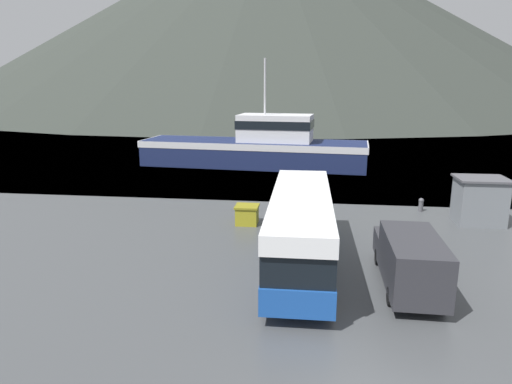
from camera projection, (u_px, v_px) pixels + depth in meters
water_surface at (319, 108)px, 146.60m from camera, size 240.00×240.00×0.00m
hill_backdrop at (271, 14)px, 163.96m from camera, size 217.45×217.45×63.57m
tour_bus at (301, 226)px, 20.03m from camera, size 2.68×11.29×3.28m
delivery_van at (409, 259)px, 18.00m from camera, size 2.10×6.37×2.29m
fishing_boat at (258, 147)px, 44.44m from camera, size 22.26×7.40×10.21m
storage_bin at (247, 214)px, 26.34m from camera, size 1.35×1.29×1.11m
dock_kiosk at (479, 200)px, 26.32m from camera, size 2.81×2.33×2.71m
small_boat at (244, 151)px, 51.98m from camera, size 2.32×7.30×0.71m
mooring_bollard at (421, 204)px, 28.97m from camera, size 0.32×0.32×0.86m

